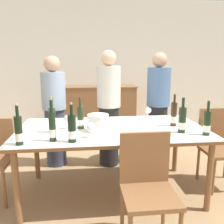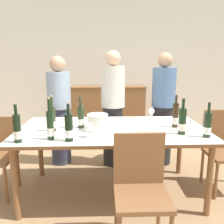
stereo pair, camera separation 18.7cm
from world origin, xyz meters
name	(u,v)px [view 2 (the right image)]	position (x,y,z in m)	size (l,w,h in m)	color
ground_plane	(112,192)	(0.00, 0.00, 0.00)	(12.00, 12.00, 0.00)	#A37F56
back_wall	(107,65)	(0.00, 2.92, 1.40)	(8.00, 0.10, 2.80)	silver
sideboard_cabinet	(108,108)	(0.01, 2.63, 0.48)	(1.61, 0.46, 0.96)	brown
dining_table	(112,133)	(0.00, 0.00, 0.71)	(2.02, 1.09, 0.77)	brown
ice_bucket	(98,122)	(-0.16, -0.08, 0.86)	(0.22, 0.22, 0.17)	white
wine_bottle_0	(17,129)	(-0.86, -0.43, 0.89)	(0.07, 0.07, 0.36)	black
wine_bottle_1	(182,122)	(0.69, -0.24, 0.89)	(0.08, 0.08, 0.36)	black
wine_bottle_2	(175,116)	(0.70, 0.02, 0.90)	(0.07, 0.07, 0.37)	#332314
wine_bottle_3	(208,125)	(0.90, -0.35, 0.89)	(0.07, 0.07, 0.35)	black
wine_bottle_4	(81,117)	(-0.34, 0.03, 0.89)	(0.07, 0.07, 0.34)	#28381E
wine_bottle_5	(52,119)	(-0.62, -0.09, 0.89)	(0.07, 0.07, 0.38)	#28381E
wine_bottle_6	(69,128)	(-0.41, -0.41, 0.89)	(0.08, 0.08, 0.36)	black
wine_bottle_7	(50,125)	(-0.58, -0.36, 0.90)	(0.06, 0.06, 0.40)	black
wine_glass_0	(151,111)	(0.52, 0.43, 0.86)	(0.08, 0.08, 0.14)	white
wine_glass_1	(68,118)	(-0.48, 0.02, 0.88)	(0.08, 0.08, 0.16)	white
wine_glass_2	(88,127)	(-0.24, -0.31, 0.87)	(0.09, 0.09, 0.15)	white
chair_right_end	(223,145)	(1.31, 0.09, 0.53)	(0.42, 0.42, 0.92)	brown
chair_near_front	(140,183)	(0.20, -0.77, 0.53)	(0.42, 0.42, 0.92)	brown
person_host	(60,111)	(-0.72, 0.86, 0.78)	(0.33, 0.33, 1.56)	#383F56
person_guest_left	(113,109)	(0.04, 0.78, 0.82)	(0.33, 0.33, 1.63)	#262628
person_guest_right	(163,110)	(0.76, 0.80, 0.81)	(0.33, 0.33, 1.61)	#262628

